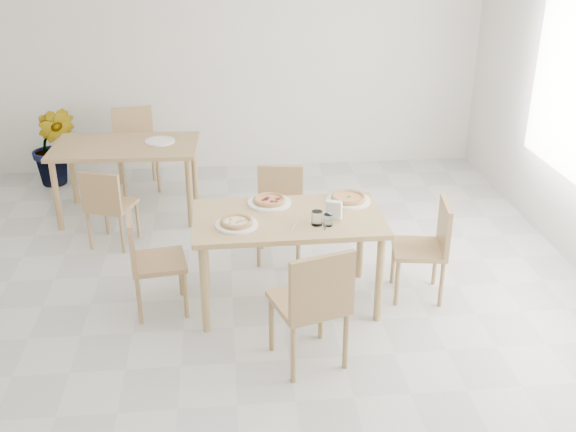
{
  "coord_description": "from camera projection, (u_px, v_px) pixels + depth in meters",
  "views": [
    {
      "loc": [
        -0.01,
        -4.27,
        2.87
      ],
      "look_at": [
        0.44,
        0.33,
        0.75
      ],
      "focal_mm": 42.0,
      "sensor_mm": 36.0,
      "label": 1
    }
  ],
  "objects": [
    {
      "name": "main_table",
      "position": [
        288.0,
        227.0,
        5.12
      ],
      "size": [
        1.44,
        0.83,
        0.75
      ],
      "rotation": [
        0.0,
        0.0,
        0.01
      ],
      "color": "tan",
      "rests_on": "ground"
    },
    {
      "name": "chair_south",
      "position": [
        314.0,
        300.0,
        4.42
      ],
      "size": [
        0.56,
        0.56,
        0.91
      ],
      "rotation": [
        0.0,
        0.0,
        3.45
      ],
      "color": "#A17A50",
      "rests_on": "ground"
    },
    {
      "name": "chair_north",
      "position": [
        280.0,
        206.0,
        5.94
      ],
      "size": [
        0.45,
        0.45,
        0.81
      ],
      "rotation": [
        0.0,
        0.0,
        -0.14
      ],
      "color": "#A17A50",
      "rests_on": "ground"
    },
    {
      "name": "chair_west",
      "position": [
        147.0,
        256.0,
        5.09
      ],
      "size": [
        0.46,
        0.46,
        0.82
      ],
      "rotation": [
        0.0,
        0.0,
        1.73
      ],
      "color": "#A17A50",
      "rests_on": "ground"
    },
    {
      "name": "chair_east",
      "position": [
        429.0,
        243.0,
        5.3
      ],
      "size": [
        0.46,
        0.46,
        0.81
      ],
      "rotation": [
        0.0,
        0.0,
        -1.72
      ],
      "color": "#A17A50",
      "rests_on": "ground"
    },
    {
      "name": "plate_margherita",
      "position": [
        348.0,
        200.0,
        5.34
      ],
      "size": [
        0.35,
        0.35,
        0.02
      ],
      "primitive_type": "cylinder",
      "color": "white",
      "rests_on": "main_table"
    },
    {
      "name": "plate_mushroom",
      "position": [
        237.0,
        225.0,
        4.93
      ],
      "size": [
        0.31,
        0.31,
        0.02
      ],
      "primitive_type": "cylinder",
      "color": "white",
      "rests_on": "main_table"
    },
    {
      "name": "plate_pepperoni",
      "position": [
        269.0,
        203.0,
        5.3
      ],
      "size": [
        0.34,
        0.34,
        0.02
      ],
      "primitive_type": "cylinder",
      "color": "white",
      "rests_on": "main_table"
    },
    {
      "name": "pizza_margherita",
      "position": [
        349.0,
        198.0,
        5.33
      ],
      "size": [
        0.31,
        0.31,
        0.03
      ],
      "rotation": [
        0.0,
        0.0,
        0.11
      ],
      "color": "tan",
      "rests_on": "plate_margherita"
    },
    {
      "name": "pizza_mushroom",
      "position": [
        236.0,
        222.0,
        4.92
      ],
      "size": [
        0.29,
        0.29,
        0.03
      ],
      "rotation": [
        0.0,
        0.0,
        0.21
      ],
      "color": "tan",
      "rests_on": "plate_mushroom"
    },
    {
      "name": "pizza_pepperoni",
      "position": [
        269.0,
        200.0,
        5.29
      ],
      "size": [
        0.29,
        0.29,
        0.03
      ],
      "rotation": [
        0.0,
        0.0,
        -0.12
      ],
      "color": "tan",
      "rests_on": "plate_pepperoni"
    },
    {
      "name": "tumbler_a",
      "position": [
        317.0,
        218.0,
        4.93
      ],
      "size": [
        0.08,
        0.08,
        0.11
      ],
      "primitive_type": "cylinder",
      "color": "white",
      "rests_on": "main_table"
    },
    {
      "name": "tumbler_b",
      "position": [
        328.0,
        220.0,
        4.92
      ],
      "size": [
        0.07,
        0.07,
        0.09
      ],
      "primitive_type": "cylinder",
      "color": "white",
      "rests_on": "main_table"
    },
    {
      "name": "napkin_holder",
      "position": [
        334.0,
        211.0,
        5.01
      ],
      "size": [
        0.14,
        0.11,
        0.14
      ],
      "rotation": [
        0.0,
        0.0,
        -0.35
      ],
      "color": "silver",
      "rests_on": "main_table"
    },
    {
      "name": "fork_a",
      "position": [
        325.0,
        226.0,
        4.93
      ],
      "size": [
        0.04,
        0.17,
        0.01
      ],
      "primitive_type": "cube",
      "rotation": [
        0.0,
        0.0,
        -0.12
      ],
      "color": "silver",
      "rests_on": "main_table"
    },
    {
      "name": "fork_b",
      "position": [
        294.0,
        226.0,
        4.91
      ],
      "size": [
        0.08,
        0.19,
        0.01
      ],
      "primitive_type": "cube",
      "rotation": [
        0.0,
        0.0,
        -0.32
      ],
      "color": "silver",
      "rests_on": "main_table"
    },
    {
      "name": "second_table",
      "position": [
        126.0,
        153.0,
        6.66
      ],
      "size": [
        1.45,
        0.87,
        0.75
      ],
      "rotation": [
        0.0,
        0.0,
        -0.04
      ],
      "color": "#A17A50",
      "rests_on": "ground"
    },
    {
      "name": "chair_back_s",
      "position": [
        107.0,
        203.0,
        6.09
      ],
      "size": [
        0.48,
        0.48,
        0.77
      ],
      "rotation": [
        0.0,
        0.0,
        2.81
      ],
      "color": "#A17A50",
      "rests_on": "ground"
    },
    {
      "name": "chair_back_n",
      "position": [
        135.0,
        142.0,
        7.44
      ],
      "size": [
        0.52,
        0.52,
        0.88
      ],
      "rotation": [
        0.0,
        0.0,
        0.23
      ],
      "color": "#A17A50",
      "rests_on": "ground"
    },
    {
      "name": "plate_empty",
      "position": [
        160.0,
        141.0,
        6.69
      ],
      "size": [
        0.29,
        0.29,
        0.02
      ],
      "primitive_type": "cylinder",
      "color": "white",
      "rests_on": "second_table"
    },
    {
      "name": "potted_plant",
      "position": [
        54.0,
        146.0,
        7.51
      ],
      "size": [
        0.52,
        0.43,
        0.91
      ],
      "primitive_type": "imported",
      "rotation": [
        0.0,
        0.0,
        -0.06
      ],
      "color": "#2F6F21",
      "rests_on": "ground"
    }
  ]
}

